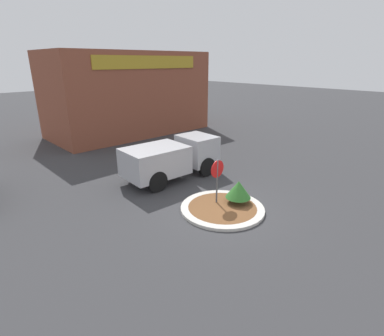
# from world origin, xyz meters

# --- Properties ---
(ground_plane) EXTENTS (120.00, 120.00, 0.00)m
(ground_plane) POSITION_xyz_m (0.00, 0.00, 0.00)
(ground_plane) COLOR #38383A
(traffic_island) EXTENTS (3.42, 3.42, 0.13)m
(traffic_island) POSITION_xyz_m (0.00, 0.00, 0.06)
(traffic_island) COLOR beige
(traffic_island) RESTS_ON ground_plane
(stop_sign) EXTENTS (0.73, 0.07, 2.01)m
(stop_sign) POSITION_xyz_m (0.16, 0.47, 1.39)
(stop_sign) COLOR #4C4C51
(stop_sign) RESTS_ON ground_plane
(island_shrub) EXTENTS (1.06, 1.06, 0.97)m
(island_shrub) POSITION_xyz_m (0.79, -0.16, 0.73)
(island_shrub) COLOR brown
(island_shrub) RESTS_ON traffic_island
(utility_truck) EXTENTS (5.14, 2.36, 1.97)m
(utility_truck) POSITION_xyz_m (0.76, 4.16, 1.12)
(utility_truck) COLOR #B2B2B7
(utility_truck) RESTS_ON ground_plane
(storefront_building) EXTENTS (12.62, 6.07, 6.48)m
(storefront_building) POSITION_xyz_m (5.06, 14.81, 3.25)
(storefront_building) COLOR brown
(storefront_building) RESTS_ON ground_plane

